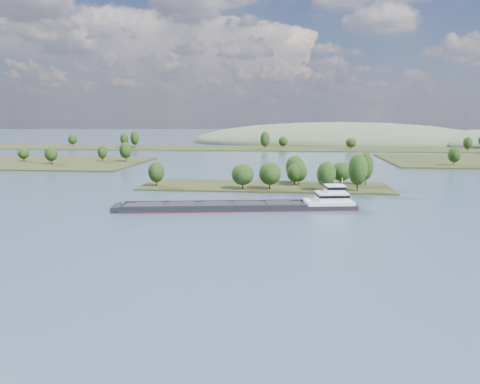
# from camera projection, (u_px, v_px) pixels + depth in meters

# --- Properties ---
(ground) EXTENTS (1800.00, 1800.00, 0.00)m
(ground) POSITION_uv_depth(u_px,v_px,m) (251.00, 219.00, 131.13)
(ground) COLOR #3A5264
(ground) RESTS_ON ground
(tree_island) EXTENTS (100.00, 30.47, 15.43)m
(tree_island) POSITION_uv_depth(u_px,v_px,m) (283.00, 178.00, 186.89)
(tree_island) COLOR #252D14
(tree_island) RESTS_ON ground
(back_shoreline) EXTENTS (900.00, 60.00, 16.36)m
(back_shoreline) POSITION_uv_depth(u_px,v_px,m) (289.00, 148.00, 404.28)
(back_shoreline) COLOR #252D14
(back_shoreline) RESTS_ON ground
(hill_west) EXTENTS (320.00, 160.00, 44.00)m
(hill_west) POSITION_uv_depth(u_px,v_px,m) (340.00, 143.00, 496.96)
(hill_west) COLOR #44563B
(hill_west) RESTS_ON ground
(cargo_barge) EXTENTS (75.29, 21.65, 10.13)m
(cargo_barge) POSITION_uv_depth(u_px,v_px,m) (253.00, 205.00, 144.83)
(cargo_barge) COLOR black
(cargo_barge) RESTS_ON ground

